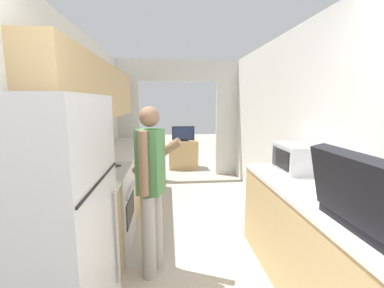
% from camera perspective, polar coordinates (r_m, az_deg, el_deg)
% --- Properties ---
extents(wall_left, '(0.38, 7.22, 2.50)m').
position_cam_1_polar(wall_left, '(3.12, -24.23, 5.51)').
color(wall_left, silver).
rests_on(wall_left, ground_plane).
extents(wall_right, '(0.06, 7.22, 2.50)m').
position_cam_1_polar(wall_right, '(2.99, 25.71, 1.21)').
color(wall_right, silver).
rests_on(wall_right, ground_plane).
extents(wall_far_with_doorway, '(2.96, 0.06, 2.50)m').
position_cam_1_polar(wall_far_with_doorway, '(5.58, -3.05, 7.49)').
color(wall_far_with_doorway, silver).
rests_on(wall_far_with_doorway, ground_plane).
extents(counter_left, '(0.62, 3.43, 0.90)m').
position_cam_1_polar(counter_left, '(4.03, -16.05, -7.96)').
color(counter_left, tan).
rests_on(counter_left, ground_plane).
extents(counter_right, '(0.62, 2.03, 0.90)m').
position_cam_1_polar(counter_right, '(2.51, 25.97, -19.62)').
color(counter_right, tan).
rests_on(counter_right, ground_plane).
extents(refrigerator, '(0.70, 0.82, 1.67)m').
position_cam_1_polar(refrigerator, '(1.77, -30.21, -18.64)').
color(refrigerator, '#B7B7BC').
rests_on(refrigerator, ground_plane).
extents(range_oven, '(0.66, 0.78, 1.04)m').
position_cam_1_polar(range_oven, '(3.08, -19.49, -13.55)').
color(range_oven, '#B7B7BC').
rests_on(range_oven, ground_plane).
extents(person, '(0.51, 0.45, 1.59)m').
position_cam_1_polar(person, '(2.43, -9.05, -9.48)').
color(person, '#9E9E9E').
rests_on(person, ground_plane).
extents(suitcase, '(0.48, 0.68, 0.46)m').
position_cam_1_polar(suitcase, '(1.79, 35.61, -11.31)').
color(suitcase, black).
rests_on(suitcase, counter_right).
extents(microwave, '(0.33, 0.46, 0.29)m').
position_cam_1_polar(microwave, '(2.90, 22.07, -2.94)').
color(microwave, '#B7B7BC').
rests_on(microwave, counter_right).
extents(tv_cabinet, '(0.71, 0.42, 0.68)m').
position_cam_1_polar(tv_cabinet, '(6.33, -1.96, -2.32)').
color(tv_cabinet, tan).
rests_on(tv_cabinet, ground_plane).
extents(television, '(0.54, 0.16, 0.36)m').
position_cam_1_polar(television, '(6.20, -1.96, 2.28)').
color(television, black).
rests_on(television, tv_cabinet).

